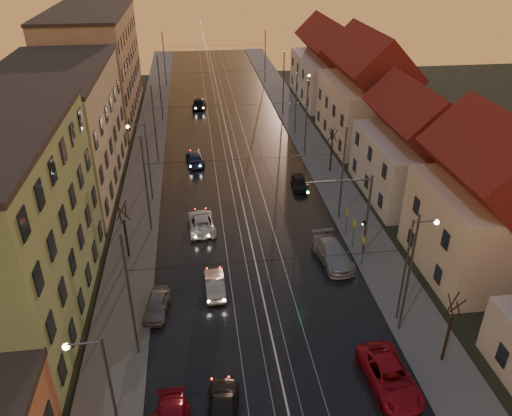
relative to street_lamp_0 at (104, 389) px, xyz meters
name	(u,v)px	position (x,y,z in m)	size (l,w,h in m)	color
road	(232,156)	(9.10, 38.00, -4.87)	(16.00, 120.00, 0.04)	black
sidewalk_left	(147,159)	(-0.90, 38.00, -4.81)	(4.00, 120.00, 0.15)	#4C4C4C
sidewalk_right	(314,151)	(19.10, 38.00, -4.81)	(4.00, 120.00, 0.15)	#4C4C4C
tram_rail_0	(214,156)	(6.90, 38.00, -4.83)	(0.06, 120.00, 0.03)	gray
tram_rail_1	(226,156)	(8.33, 38.00, -4.83)	(0.06, 120.00, 0.03)	gray
tram_rail_2	(238,155)	(9.87, 38.00, -4.83)	(0.06, 120.00, 0.03)	gray
tram_rail_3	(250,154)	(11.30, 38.00, -4.83)	(0.06, 120.00, 0.03)	gray
apartment_left_2	(60,132)	(-8.40, 32.00, 1.11)	(10.00, 20.00, 12.00)	#B5A98C
apartment_left_3	(95,65)	(-8.40, 56.00, 2.11)	(10.00, 24.00, 14.00)	#8E6F5B
house_right_1	(487,208)	(26.10, 13.00, 0.56)	(8.67, 10.20, 10.80)	beige
house_right_2	(415,151)	(26.10, 26.00, -0.24)	(9.18, 12.24, 9.20)	beige
house_right_3	(367,95)	(26.10, 41.00, 0.92)	(9.18, 14.28, 11.50)	beige
house_right_4	(329,67)	(26.10, 59.00, 0.16)	(9.18, 16.32, 10.00)	beige
catenary_pole_l_1	(130,298)	(0.50, 7.00, -0.39)	(0.16, 0.16, 9.00)	#595B60
catenary_pole_r_1	(409,276)	(17.70, 7.00, -0.39)	(0.16, 0.16, 9.00)	#595B60
catenary_pole_l_2	(146,186)	(0.50, 22.00, -0.39)	(0.16, 0.16, 9.00)	#595B60
catenary_pole_r_2	(342,175)	(17.70, 22.00, -0.39)	(0.16, 0.16, 9.00)	#595B60
catenary_pole_l_3	(155,126)	(0.50, 37.00, -0.39)	(0.16, 0.16, 9.00)	#595B60
catenary_pole_r_3	(306,119)	(17.70, 37.00, -0.39)	(0.16, 0.16, 9.00)	#595B60
catenary_pole_l_4	(160,89)	(0.50, 52.00, -0.39)	(0.16, 0.16, 9.00)	#595B60
catenary_pole_r_4	(283,84)	(17.70, 52.00, -0.39)	(0.16, 0.16, 9.00)	#595B60
catenary_pole_l_5	(164,59)	(0.50, 70.00, -0.39)	(0.16, 0.16, 9.00)	#595B60
catenary_pole_r_5	(265,56)	(17.70, 70.00, -0.39)	(0.16, 0.16, 9.00)	#595B60
street_lamp_0	(104,389)	(0.00, 0.00, 0.00)	(1.75, 0.32, 8.00)	#595B60
street_lamp_1	(411,261)	(18.21, 8.00, 0.00)	(1.75, 0.32, 8.00)	#595B60
street_lamp_2	(144,154)	(0.00, 28.00, 0.00)	(1.75, 0.32, 8.00)	#595B60
street_lamp_3	(298,98)	(18.21, 44.00, 0.00)	(1.75, 0.32, 8.00)	#595B60
traffic_light_mast	(356,206)	(17.10, 16.00, -0.29)	(5.30, 0.32, 7.20)	#595B60
bare_tree_0	(125,231)	(-1.09, 18.00, -2.40)	(1.09, 1.09, 5.11)	black
bare_tree_1	(449,331)	(19.31, 4.00, -2.40)	(1.09, 1.09, 5.11)	black
bare_tree_2	(331,151)	(19.51, 32.00, -2.40)	(1.09, 1.09, 5.11)	black
driving_car_0	(223,408)	(5.49, 1.59, -4.14)	(1.75, 4.35, 1.48)	black
driving_car_1	(215,284)	(5.67, 12.67, -4.23)	(1.38, 3.95, 1.30)	gray
driving_car_2	(201,222)	(4.96, 21.74, -4.21)	(2.24, 4.85, 1.35)	silver
driving_car_3	(195,158)	(4.70, 36.25, -4.22)	(1.87, 4.61, 1.34)	#192B4D
driving_car_4	(199,103)	(5.76, 56.90, -4.10)	(1.86, 4.62, 1.57)	black
parked_left_3	(157,305)	(1.51, 10.91, -4.25)	(1.49, 3.71, 1.26)	gray
parked_right_0	(390,377)	(15.30, 2.55, -4.15)	(2.45, 5.32, 1.48)	#AA111E
parked_right_1	(333,253)	(15.30, 15.31, -4.10)	(2.20, 5.42, 1.57)	#A5A5AA
parked_right_2	(299,183)	(15.30, 28.54, -4.26)	(1.48, 3.68, 1.25)	black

